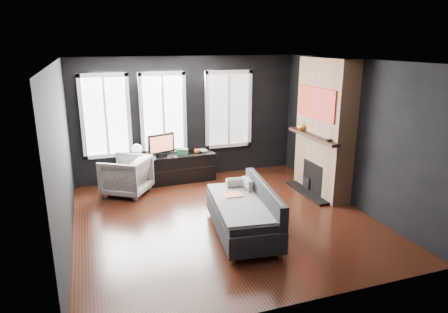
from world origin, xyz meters
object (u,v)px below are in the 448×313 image
object	(u,v)px
sofa	(242,210)
monitor	(161,144)
armchair	(126,174)
mantel_vase	(302,126)
mug	(197,151)
book	(199,146)
media_console	(174,168)

from	to	relation	value
sofa	monitor	distance (m)	2.94
armchair	mantel_vase	xyz separation A→B (m)	(3.52, -0.74, 0.89)
mug	monitor	bearing A→B (deg)	178.90
monitor	mug	bearing A→B (deg)	-19.05
monitor	mantel_vase	size ratio (longest dim) A/B	3.49
armchair	mug	bearing A→B (deg)	136.20
mug	book	distance (m)	0.21
mug	mantel_vase	xyz separation A→B (m)	(1.94, -1.13, 0.64)
armchair	mantel_vase	distance (m)	3.71
monitor	armchair	bearing A→B (deg)	-171.52
book	mantel_vase	xyz separation A→B (m)	(1.83, -1.29, 0.58)
armchair	mantel_vase	bearing A→B (deg)	110.71
monitor	media_console	bearing A→B (deg)	-8.40
sofa	book	world-z (taller)	book
armchair	monitor	distance (m)	1.01
mug	mantel_vase	size ratio (longest dim) A/B	0.67
media_console	monitor	distance (m)	0.64
sofa	monitor	size ratio (longest dim) A/B	3.03
sofa	armchair	xyz separation A→B (m)	(-1.57, 2.40, 0.02)
mug	media_console	bearing A→B (deg)	173.51
sofa	monitor	world-z (taller)	monitor
book	media_console	bearing A→B (deg)	-170.08
monitor	mantel_vase	world-z (taller)	mantel_vase
armchair	media_console	bearing A→B (deg)	145.20
monitor	mug	world-z (taller)	monitor
armchair	mug	distance (m)	1.65
armchair	mug	xyz separation A→B (m)	(1.58, 0.38, 0.25)
mantel_vase	monitor	bearing A→B (deg)	157.27
sofa	mantel_vase	bearing A→B (deg)	47.62
sofa	book	xyz separation A→B (m)	(0.12, 2.95, 0.33)
sofa	mantel_vase	world-z (taller)	mantel_vase
mantel_vase	armchair	bearing A→B (deg)	168.08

